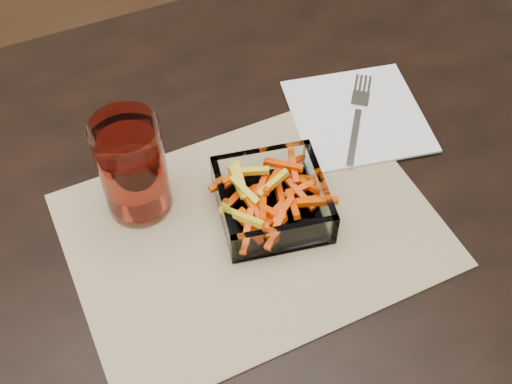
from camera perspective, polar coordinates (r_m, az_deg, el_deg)
dining_table at (r=0.89m, az=-6.35°, el=-6.51°), size 1.60×0.90×0.75m
placemat at (r=0.81m, az=-0.30°, el=-3.35°), size 0.46×0.34×0.00m
glass_bowl at (r=0.81m, az=1.44°, el=-0.87°), size 0.15×0.15×0.05m
tumbler at (r=0.79m, az=-10.87°, el=1.90°), size 0.08×0.08×0.14m
napkin at (r=0.95m, az=9.01°, el=6.73°), size 0.22×0.22×0.00m
fork at (r=0.94m, az=9.02°, el=6.78°), size 0.12×0.16×0.00m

